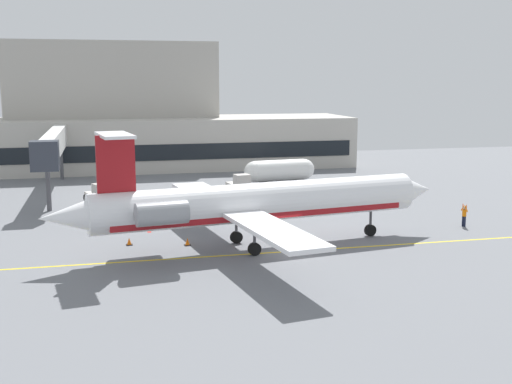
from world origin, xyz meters
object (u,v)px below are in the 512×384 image
Objects in this scene: marshaller at (464,215)px; fuel_tank at (280,171)px; regional_jet at (254,203)px; pushback_tractor at (240,184)px; baggage_tug at (100,193)px.

fuel_tank is at bearing 110.04° from marshaller.
regional_jet reaches higher than fuel_tank.
pushback_tractor is (3.80, 22.82, -2.38)m from regional_jet.
regional_jet reaches higher than baggage_tug.
fuel_tank reaches higher than pushback_tractor.
fuel_tank is 26.21m from marshaller.
pushback_tractor reaches higher than baggage_tug.
regional_jet is 23.28m from baggage_tug.
fuel_tank is at bearing 70.88° from regional_jet.
regional_jet is at bearing -99.46° from pushback_tractor.
baggage_tug is (-10.78, 20.49, -2.41)m from regional_jet.
baggage_tug is 0.96× the size of pushback_tractor.
marshaller is (8.98, -24.62, -0.61)m from fuel_tank.
marshaller is (14.66, -20.08, 0.02)m from pushback_tractor.
regional_jet is at bearing -109.12° from fuel_tank.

